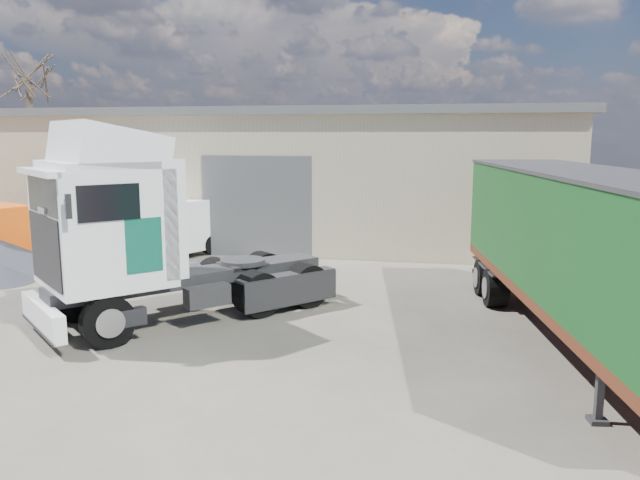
% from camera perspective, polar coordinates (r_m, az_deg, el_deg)
% --- Properties ---
extents(ground, '(120.00, 120.00, 0.00)m').
position_cam_1_polar(ground, '(12.78, -10.27, -10.26)').
color(ground, black).
rests_on(ground, ground).
extents(warehouse, '(30.60, 12.60, 5.42)m').
position_cam_1_polar(warehouse, '(29.16, -9.88, 6.18)').
color(warehouse, beige).
rests_on(warehouse, ground).
extents(bare_tree, '(4.00, 4.00, 9.60)m').
position_cam_1_polar(bare_tree, '(38.61, -25.21, 14.04)').
color(bare_tree, '#382B21').
rests_on(bare_tree, ground).
extents(tractor_unit, '(6.41, 6.75, 4.61)m').
position_cam_1_polar(tractor_unit, '(14.67, -15.89, -0.08)').
color(tractor_unit, black).
rests_on(tractor_unit, ground).
extents(box_trailer, '(3.88, 11.13, 3.63)m').
position_cam_1_polar(box_trailer, '(13.55, 22.56, -0.04)').
color(box_trailer, '#2D2D30').
rests_on(box_trailer, ground).
extents(panel_van, '(3.86, 5.31, 2.01)m').
position_cam_1_polar(panel_van, '(22.44, -15.16, 0.86)').
color(panel_van, black).
rests_on(panel_van, ground).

